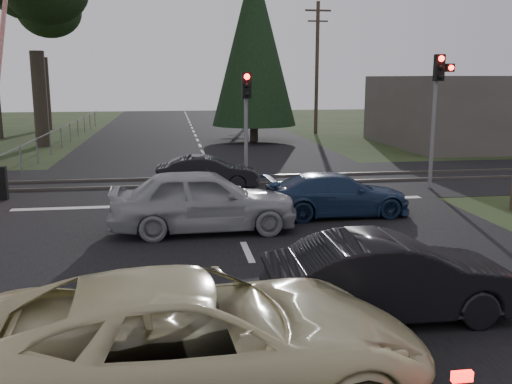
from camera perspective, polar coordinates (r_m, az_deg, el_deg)
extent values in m
plane|color=#243216|center=(10.31, 1.39, -11.00)|extent=(120.00, 120.00, 0.00)
cube|color=black|center=(19.85, -3.55, -0.02)|extent=(14.00, 100.00, 0.01)
cube|color=black|center=(21.81, -4.01, 1.01)|extent=(120.00, 8.00, 0.01)
cube|color=silver|center=(18.09, -3.06, -1.12)|extent=(13.00, 0.35, 0.00)
cube|color=#59544C|center=(21.01, -3.84, 0.74)|extent=(120.00, 0.12, 0.10)
cube|color=#59544C|center=(22.58, -4.17, 1.48)|extent=(120.00, 0.12, 0.10)
cube|color=black|center=(20.24, -24.12, 0.79)|extent=(0.35, 0.25, 1.10)
cylinder|color=slate|center=(21.17, 17.24, 5.39)|extent=(0.14, 0.14, 3.80)
cube|color=black|center=(20.92, 17.84, 11.75)|extent=(0.32, 0.24, 0.90)
sphere|color=#FF0C07|center=(20.81, 18.05, 12.57)|extent=(0.20, 0.20, 0.20)
sphere|color=black|center=(20.80, 18.00, 11.74)|extent=(0.18, 0.18, 0.18)
sphere|color=black|center=(20.80, 17.95, 10.92)|extent=(0.18, 0.18, 0.18)
cube|color=black|center=(21.09, 18.79, 11.68)|extent=(0.28, 0.22, 0.28)
sphere|color=#FF0C07|center=(20.98, 18.94, 11.68)|extent=(0.18, 0.18, 0.18)
cylinder|color=slate|center=(20.49, -1.01, 4.87)|extent=(0.14, 0.14, 3.20)
cube|color=black|center=(20.18, -0.96, 10.61)|extent=(0.32, 0.24, 0.90)
sphere|color=#FF0C07|center=(20.05, -0.91, 11.46)|extent=(0.20, 0.20, 0.20)
sphere|color=black|center=(20.05, -0.91, 10.60)|extent=(0.18, 0.18, 0.18)
sphere|color=black|center=(20.06, -0.91, 9.75)|extent=(0.18, 0.18, 0.18)
cylinder|color=#4C3D2D|center=(40.68, 6.11, 12.14)|extent=(0.26, 0.26, 9.00)
cube|color=#4C3D2D|center=(40.92, 6.23, 17.60)|extent=(1.80, 0.12, 0.12)
cube|color=#4C3D2D|center=(40.85, 6.20, 16.63)|extent=(1.40, 0.10, 0.10)
cylinder|color=#4C3D2D|center=(65.18, 0.49, 11.89)|extent=(0.26, 0.26, 9.00)
cube|color=#4C3D2D|center=(65.34, 0.50, 15.32)|extent=(1.80, 0.12, 0.12)
cube|color=#4C3D2D|center=(65.29, 0.49, 14.70)|extent=(1.40, 0.10, 0.10)
cylinder|color=#473D33|center=(35.19, -20.78, 8.67)|extent=(0.80, 0.80, 5.40)
cylinder|color=#473D33|center=(46.36, -20.39, 9.18)|extent=(0.80, 0.80, 5.40)
cylinder|color=#473D33|center=(35.88, -0.20, 6.71)|extent=(0.50, 0.50, 2.00)
cone|color=black|center=(35.82, -0.21, 14.71)|extent=(5.20, 5.20, 10.00)
cube|color=#59514C|center=(37.08, 23.75, 7.46)|extent=(14.00, 10.00, 4.00)
imported|color=beige|center=(7.12, -6.36, -14.68)|extent=(5.95, 3.04, 1.61)
imported|color=black|center=(9.72, 13.46, -8.34)|extent=(4.22, 1.50, 1.39)
imported|color=#989CA0|center=(14.74, -5.26, -0.83)|extent=(4.85, 2.04, 1.64)
imported|color=#1A2D4E|center=(16.55, 8.07, -0.27)|extent=(4.27, 1.84, 1.23)
imported|color=black|center=(20.34, -4.92, 1.92)|extent=(3.63, 1.37, 1.18)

